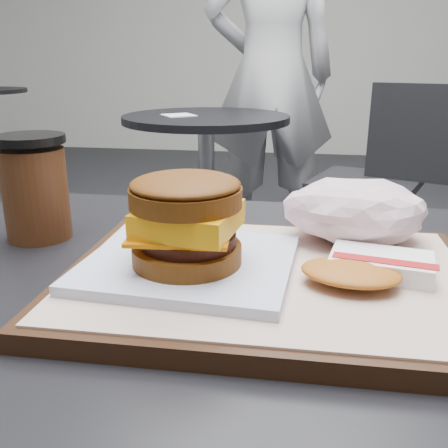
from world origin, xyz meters
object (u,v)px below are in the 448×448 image
Objects in this scene: neighbor_table at (206,162)px; patron at (271,74)px; coffee_cup at (35,189)px; neighbor_chair at (383,173)px; breakfast_sandwich at (188,231)px; hash_brown at (368,268)px; customer_table at (241,442)px; serving_tray at (269,280)px; crumpled_wrapper at (355,211)px.

patron is at bearing 64.92° from neighbor_table.
neighbor_table is (-0.09, 1.55, -0.28)m from coffee_cup.
breakfast_sandwich is at bearing -104.43° from neighbor_chair.
neighbor_chair is (0.29, 1.75, -0.29)m from hash_brown.
customer_table is at bearing 18.56° from breakfast_sandwich.
patron reaches higher than breakfast_sandwich.
serving_tray is 1.80m from neighbor_chair.
customer_table is 6.43× the size of coffee_cup.
breakfast_sandwich reaches higher than crumpled_wrapper.
customer_table is 6.32× the size of hash_brown.
customer_table is 3.96× the size of breakfast_sandwich.
neighbor_chair is (0.75, 0.09, -0.04)m from neighbor_table.
coffee_cup is at bearing 151.14° from breakfast_sandwich.
patron reaches higher than neighbor_table.
customer_table is 0.37m from coffee_cup.
crumpled_wrapper is 1.65m from neighbor_table.
serving_tray is 0.51× the size of neighbor_table.
breakfast_sandwich is (-0.05, -0.02, 0.24)m from customer_table.
customer_table is at bearing -103.01° from neighbor_chair.
neighbor_chair is at bearing 129.86° from patron.
neighbor_chair reaches higher than crumpled_wrapper.
hash_brown is 1.74m from neighbor_table.
hash_brown is (0.16, 0.01, -0.03)m from breakfast_sandwich.
crumpled_wrapper is at bearing -1.35° from coffee_cup.
coffee_cup is (-0.26, 0.10, 0.25)m from customer_table.
neighbor_table is at bearing -173.27° from neighbor_chair.
coffee_cup reaches higher than customer_table.
hash_brown is at bearing -74.43° from neighbor_table.
neighbor_chair is at bearing 76.99° from customer_table.
neighbor_table is (-0.35, 1.65, -0.03)m from customer_table.
hash_brown reaches higher than neighbor_table.
breakfast_sandwich is at bearing -161.44° from customer_table.
neighbor_chair is (0.29, 1.65, -0.31)m from crumpled_wrapper.
hash_brown is 1.02× the size of coffee_cup.
coffee_cup is 0.14× the size of neighbor_chair.
customer_table is at bearing -20.89° from coffee_cup.
hash_brown is 0.07× the size of patron.
coffee_cup is at bearing -112.04° from neighbor_chair.
hash_brown is 0.17× the size of neighbor_table.
customer_table is 0.25m from breakfast_sandwich.
coffee_cup is 1.58m from neighbor_table.
serving_tray is 0.13m from crumpled_wrapper.
serving_tray is 2.54× the size of crumpled_wrapper.
neighbor_chair is 0.49× the size of patron.
serving_tray is 1.88× the size of breakfast_sandwich.
customer_table is 0.28m from crumpled_wrapper.
neighbor_chair is (0.45, 1.76, -0.32)m from breakfast_sandwich.
neighbor_table is at bearing 102.76° from serving_tray.
neighbor_chair is (0.40, 1.74, -0.07)m from customer_table.
neighbor_table is at bearing 93.27° from coffee_cup.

